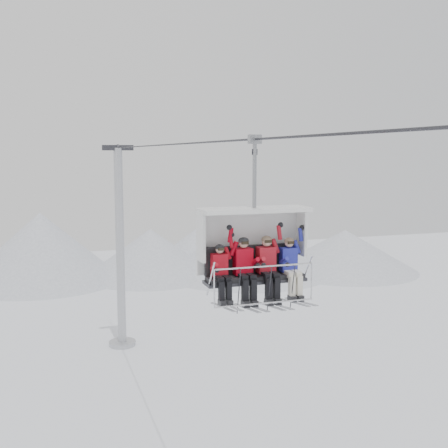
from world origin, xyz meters
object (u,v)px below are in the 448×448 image
object	(u,v)px
chairlift_carrier	(252,244)
skier_far_left	(221,271)
skier_center_right	(268,265)
skier_center_left	(244,267)
skier_far_right	(290,265)
lift_tower_right	(120,262)

from	to	relation	value
chairlift_carrier	skier_far_left	bearing A→B (deg)	-160.29
skier_center_right	chairlift_carrier	bearing A→B (deg)	133.49
skier_center_left	skier_far_right	bearing A→B (deg)	-0.36
skier_center_left	chairlift_carrier	bearing A→B (deg)	44.83
skier_far_left	skier_center_left	bearing A→B (deg)	1.72
skier_center_left	skier_center_right	distance (m)	0.60
lift_tower_right	skier_far_right	xyz separation A→B (m)	(0.90, -24.53, 4.43)
chairlift_carrier	skier_center_right	distance (m)	0.66
skier_center_right	skier_far_right	size ratio (longest dim) A/B	1.03
lift_tower_right	skier_far_left	size ratio (longest dim) A/B	7.99
skier_center_left	skier_far_left	bearing A→B (deg)	-178.28
chairlift_carrier	skier_far_left	distance (m)	1.13
chairlift_carrier	skier_center_left	distance (m)	0.67
lift_tower_right	skier_far_left	world-z (taller)	lift_tower_right
skier_center_left	skier_far_right	size ratio (longest dim) A/B	1.02
lift_tower_right	skier_center_right	bearing A→B (deg)	-89.32
lift_tower_right	skier_far_right	bearing A→B (deg)	-87.91
chairlift_carrier	skier_center_left	world-z (taller)	chairlift_carrier
chairlift_carrier	skier_center_left	xyz separation A→B (m)	(-0.31, -0.31, -0.51)
lift_tower_right	chairlift_carrier	size ratio (longest dim) A/B	3.38
chairlift_carrier	skier_far_right	size ratio (longest dim) A/B	2.36
skier_far_left	skier_far_right	distance (m)	1.81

